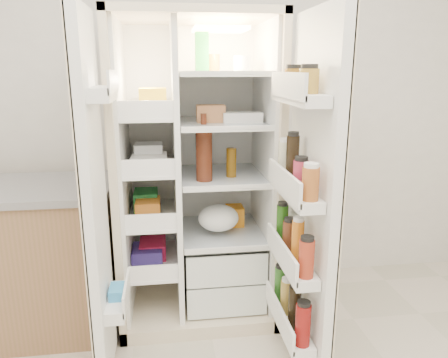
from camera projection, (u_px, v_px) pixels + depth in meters
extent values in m
cube|color=silver|center=(198.00, 93.00, 2.81)|extent=(4.00, 0.02, 2.70)
cube|color=beige|center=(192.00, 161.00, 2.85)|extent=(0.92, 0.04, 1.80)
cube|color=beige|center=(120.00, 176.00, 2.47)|extent=(0.04, 0.70, 1.80)
cube|color=beige|center=(267.00, 171.00, 2.59)|extent=(0.04, 0.70, 1.80)
cube|color=beige|center=(193.00, 16.00, 2.31)|extent=(0.92, 0.70, 0.04)
cube|color=beige|center=(198.00, 302.00, 2.75)|extent=(0.92, 0.70, 0.08)
cube|color=white|center=(192.00, 160.00, 2.81)|extent=(0.84, 0.02, 1.68)
cube|color=white|center=(125.00, 172.00, 2.47)|extent=(0.02, 0.62, 1.68)
cube|color=white|center=(263.00, 168.00, 2.58)|extent=(0.02, 0.62, 1.68)
cube|color=white|center=(177.00, 170.00, 2.51)|extent=(0.03, 0.62, 1.68)
cube|color=white|center=(222.00, 281.00, 2.71)|extent=(0.47, 0.52, 0.19)
cube|color=white|center=(222.00, 253.00, 2.66)|extent=(0.47, 0.52, 0.19)
cube|color=#FFD18C|center=(220.00, 29.00, 2.39)|extent=(0.30, 0.30, 0.02)
cube|color=white|center=(154.00, 260.00, 2.63)|extent=(0.28, 0.58, 0.02)
cube|color=white|center=(152.00, 215.00, 2.56)|extent=(0.28, 0.58, 0.02)
cube|color=white|center=(150.00, 166.00, 2.48)|extent=(0.28, 0.58, 0.02)
cube|color=white|center=(148.00, 115.00, 2.41)|extent=(0.28, 0.58, 0.02)
cube|color=silver|center=(221.00, 231.00, 2.65)|extent=(0.49, 0.58, 0.01)
cube|color=silver|center=(221.00, 175.00, 2.56)|extent=(0.49, 0.58, 0.01)
cube|color=silver|center=(221.00, 122.00, 2.48)|extent=(0.49, 0.58, 0.02)
cube|color=silver|center=(221.00, 73.00, 2.40)|extent=(0.49, 0.58, 0.02)
cube|color=#E01F4D|center=(154.00, 251.00, 2.62)|extent=(0.16, 0.20, 0.10)
cube|color=#24853E|center=(152.00, 204.00, 2.54)|extent=(0.14, 0.18, 0.12)
cube|color=white|center=(150.00, 159.00, 2.47)|extent=(0.20, 0.22, 0.07)
cube|color=gold|center=(147.00, 101.00, 2.39)|extent=(0.15, 0.16, 0.14)
cube|color=#3E2C84|center=(154.00, 252.00, 2.62)|extent=(0.18, 0.20, 0.09)
cube|color=orange|center=(152.00, 205.00, 2.54)|extent=(0.14, 0.18, 0.10)
cube|color=white|center=(150.00, 155.00, 2.47)|extent=(0.16, 0.16, 0.12)
sphere|color=orange|center=(204.00, 298.00, 2.63)|extent=(0.07, 0.07, 0.07)
sphere|color=orange|center=(217.00, 293.00, 2.68)|extent=(0.07, 0.07, 0.07)
sphere|color=orange|center=(234.00, 295.00, 2.66)|extent=(0.07, 0.07, 0.07)
sphere|color=orange|center=(209.00, 286.00, 2.78)|extent=(0.07, 0.07, 0.07)
ellipsoid|color=#437025|center=(221.00, 249.00, 2.68)|extent=(0.26, 0.24, 0.11)
cylinder|color=#4C1F10|center=(204.00, 155.00, 2.38)|extent=(0.09, 0.09, 0.29)
cylinder|color=brown|center=(231.00, 163.00, 2.48)|extent=(0.06, 0.06, 0.17)
cube|color=green|center=(202.00, 52.00, 2.33)|extent=(0.07, 0.07, 0.21)
cylinder|color=white|center=(242.00, 64.00, 2.39)|extent=(0.10, 0.10, 0.09)
cylinder|color=olive|center=(213.00, 63.00, 2.48)|extent=(0.08, 0.08, 0.10)
cube|color=silver|center=(242.00, 117.00, 2.42)|extent=(0.22, 0.09, 0.06)
cube|color=#B27547|center=(211.00, 114.00, 2.42)|extent=(0.16, 0.09, 0.10)
ellipsoid|color=white|center=(218.00, 223.00, 2.55)|extent=(0.24, 0.22, 0.15)
cube|color=orange|center=(235.00, 215.00, 2.72)|extent=(0.10, 0.12, 0.12)
cube|color=white|center=(95.00, 205.00, 1.94)|extent=(0.05, 0.40, 1.72)
cube|color=beige|center=(89.00, 205.00, 1.93)|extent=(0.01, 0.40, 1.72)
cube|color=white|center=(118.00, 302.00, 2.07)|extent=(0.09, 0.32, 0.06)
cube|color=white|center=(103.00, 94.00, 1.82)|extent=(0.09, 0.32, 0.06)
cube|color=#338CCC|center=(117.00, 296.00, 2.07)|extent=(0.07, 0.12, 0.10)
cube|color=white|center=(312.00, 202.00, 1.98)|extent=(0.05, 0.58, 1.72)
cube|color=beige|center=(317.00, 202.00, 1.99)|extent=(0.01, 0.58, 1.72)
cube|color=white|center=(289.00, 324.00, 2.13)|extent=(0.11, 0.50, 0.05)
cube|color=white|center=(292.00, 262.00, 2.05)|extent=(0.11, 0.50, 0.05)
cube|color=white|center=(295.00, 192.00, 1.96)|extent=(0.11, 0.50, 0.05)
cube|color=white|center=(299.00, 98.00, 1.85)|extent=(0.11, 0.50, 0.05)
cylinder|color=maroon|center=(303.00, 325.00, 1.91)|extent=(0.07, 0.07, 0.20)
cylinder|color=black|center=(294.00, 307.00, 2.03)|extent=(0.06, 0.06, 0.22)
cylinder|color=#A38236|center=(287.00, 297.00, 2.16)|extent=(0.06, 0.06, 0.18)
cylinder|color=#2A6421|center=(280.00, 284.00, 2.29)|extent=(0.06, 0.06, 0.19)
cylinder|color=maroon|center=(306.00, 259.00, 1.83)|extent=(0.07, 0.07, 0.17)
cylinder|color=#C96A17|center=(297.00, 242.00, 1.95)|extent=(0.06, 0.06, 0.21)
cylinder|color=#572A15|center=(289.00, 237.00, 2.08)|extent=(0.07, 0.07, 0.16)
cylinder|color=#1F4E11|center=(282.00, 224.00, 2.20)|extent=(0.06, 0.06, 0.20)
cylinder|color=#9A5221|center=(310.00, 184.00, 1.74)|extent=(0.07, 0.07, 0.14)
cylinder|color=#9D2840|center=(301.00, 176.00, 1.87)|extent=(0.07, 0.07, 0.14)
cylinder|color=black|center=(292.00, 160.00, 1.98)|extent=(0.06, 0.06, 0.23)
cylinder|color=beige|center=(285.00, 160.00, 2.11)|extent=(0.06, 0.06, 0.18)
cylinder|color=olive|center=(309.00, 81.00, 1.72)|extent=(0.08, 0.08, 0.10)
cylinder|color=brown|center=(293.00, 80.00, 1.93)|extent=(0.08, 0.08, 0.10)
cube|color=#8B6245|center=(11.00, 263.00, 2.45)|extent=(1.17, 0.60, 0.84)
cube|color=gray|center=(0.00, 190.00, 2.34)|extent=(1.21, 0.64, 0.04)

